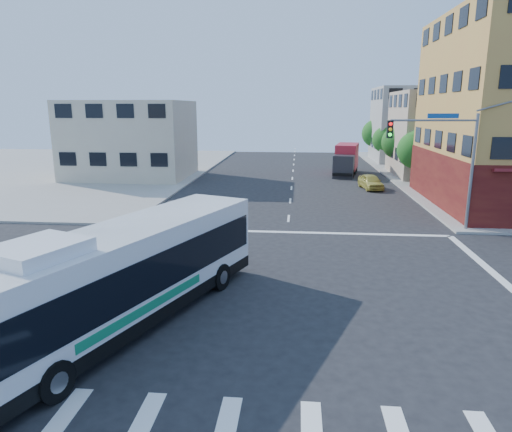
{
  "coord_description": "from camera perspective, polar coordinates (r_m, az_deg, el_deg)",
  "views": [
    {
      "loc": [
        0.54,
        -17.04,
        7.33
      ],
      "look_at": [
        -1.46,
        4.8,
        2.09
      ],
      "focal_mm": 32.0,
      "sensor_mm": 36.0,
      "label": 1
    }
  ],
  "objects": [
    {
      "name": "street_tree_d",
      "position": [
        69.98,
        14.82,
        10.17
      ],
      "size": [
        4.0,
        4.0,
        6.03
      ],
      "color": "#382714",
      "rests_on": "ground"
    },
    {
      "name": "building_west",
      "position": [
        50.31,
        -15.4,
        9.17
      ],
      "size": [
        12.06,
        10.06,
        8.0
      ],
      "color": "beige",
      "rests_on": "ground"
    },
    {
      "name": "parked_car",
      "position": [
        43.3,
        14.15,
        4.18
      ],
      "size": [
        2.18,
        4.14,
        1.34
      ],
      "primitive_type": "imported",
      "rotation": [
        0.0,
        0.0,
        0.15
      ],
      "color": "gold",
      "rests_on": "ground"
    },
    {
      "name": "box_truck",
      "position": [
        52.02,
        11.19,
        6.87
      ],
      "size": [
        3.48,
        7.67,
        3.33
      ],
      "rotation": [
        0.0,
        0.0,
        -0.19
      ],
      "color": "#25252A",
      "rests_on": "ground"
    },
    {
      "name": "transit_bus",
      "position": [
        16.12,
        -16.1,
        -6.97
      ],
      "size": [
        7.2,
        12.93,
        3.79
      ],
      "rotation": [
        0.0,
        0.0,
        -0.37
      ],
      "color": "black",
      "rests_on": "ground"
    },
    {
      "name": "street_tree_c",
      "position": [
        62.14,
        15.99,
        9.35
      ],
      "size": [
        3.4,
        3.4,
        5.29
      ],
      "color": "#382714",
      "rests_on": "ground"
    },
    {
      "name": "street_tree_b",
      "position": [
        54.29,
        17.54,
        9.04
      ],
      "size": [
        3.8,
        3.8,
        5.79
      ],
      "color": "#382714",
      "rests_on": "ground"
    },
    {
      "name": "street_tree_a",
      "position": [
        46.53,
        19.56,
        8.06
      ],
      "size": [
        3.6,
        3.6,
        5.53
      ],
      "color": "#382714",
      "rests_on": "ground"
    },
    {
      "name": "sidewalk_nw",
      "position": [
        63.44,
        -29.0,
        5.19
      ],
      "size": [
        50.0,
        50.0,
        0.15
      ],
      "primitive_type": "cube",
      "color": "gray",
      "rests_on": "ground"
    },
    {
      "name": "building_east_far",
      "position": [
        67.11,
        19.78,
        10.67
      ],
      "size": [
        12.06,
        10.06,
        10.0
      ],
      "color": "#999A95",
      "rests_on": "ground"
    },
    {
      "name": "ground",
      "position": [
        18.56,
        3.19,
        -9.85
      ],
      "size": [
        120.0,
        120.0,
        0.0
      ],
      "primitive_type": "plane",
      "color": "black",
      "rests_on": "ground"
    },
    {
      "name": "signal_mast_ne",
      "position": [
        29.04,
        22.54,
        7.78
      ],
      "size": [
        7.91,
        1.13,
        8.07
      ],
      "color": "slate",
      "rests_on": "ground"
    },
    {
      "name": "building_east_near",
      "position": [
        53.68,
        23.4,
        9.33
      ],
      "size": [
        12.06,
        10.06,
        9.0
      ],
      "color": "tan",
      "rests_on": "ground"
    }
  ]
}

